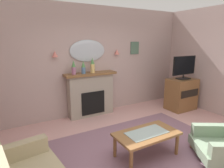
{
  "coord_description": "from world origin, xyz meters",
  "views": [
    {
      "loc": [
        -2.05,
        -2.22,
        1.99
      ],
      "look_at": [
        -0.08,
        1.22,
        1.06
      ],
      "focal_mm": 30.47,
      "sensor_mm": 36.0,
      "label": 1
    }
  ],
  "objects": [
    {
      "name": "mantel_vase_left",
      "position": [
        -0.34,
        2.22,
        1.32
      ],
      "size": [
        0.1,
        0.1,
        0.32
      ],
      "color": "#4C7093",
      "rests_on": "fireplace"
    },
    {
      "name": "fireplace",
      "position": [
        -0.14,
        2.25,
        0.57
      ],
      "size": [
        1.36,
        0.36,
        1.16
      ],
      "color": "gray",
      "rests_on": "ground"
    },
    {
      "name": "wall_sconce_left",
      "position": [
        -0.99,
        2.34,
        1.66
      ],
      "size": [
        0.14,
        0.14,
        0.14
      ],
      "primitive_type": "cone",
      "color": "#D17066"
    },
    {
      "name": "coffee_table",
      "position": [
        -0.06,
        0.06,
        0.38
      ],
      "size": [
        1.1,
        0.6,
        0.45
      ],
      "color": "brown",
      "rests_on": "ground"
    },
    {
      "name": "mantel_vase_centre",
      "position": [
        -0.09,
        2.22,
        1.34
      ],
      "size": [
        0.11,
        0.11,
        0.39
      ],
      "color": "tan",
      "rests_on": "fireplace"
    },
    {
      "name": "floor",
      "position": [
        0.0,
        0.0,
        -0.05
      ],
      "size": [
        6.74,
        5.84,
        0.1
      ],
      "primitive_type": "cube",
      "color": "#C6938E",
      "rests_on": "ground"
    },
    {
      "name": "wall_back",
      "position": [
        0.0,
        2.47,
        1.43
      ],
      "size": [
        6.74,
        0.1,
        2.85
      ],
      "primitive_type": "cube",
      "color": "#B29993",
      "rests_on": "ground"
    },
    {
      "name": "framed_picture",
      "position": [
        1.36,
        2.4,
        1.75
      ],
      "size": [
        0.28,
        0.03,
        0.36
      ],
      "primitive_type": "cube",
      "color": "#4C6B56"
    },
    {
      "name": "wall_sconce_right",
      "position": [
        0.71,
        2.34,
        1.66
      ],
      "size": [
        0.14,
        0.14,
        0.14
      ],
      "primitive_type": "cone",
      "color": "#D17066"
    },
    {
      "name": "tv_cabinet",
      "position": [
        2.32,
        1.38,
        0.45
      ],
      "size": [
        0.8,
        0.57,
        0.9
      ],
      "color": "brown",
      "rests_on": "ground"
    },
    {
      "name": "tv_flatscreen",
      "position": [
        2.32,
        1.36,
        1.25
      ],
      "size": [
        0.84,
        0.24,
        0.65
      ],
      "color": "black",
      "rests_on": "tv_cabinet"
    },
    {
      "name": "patterned_rug",
      "position": [
        0.0,
        0.2,
        0.01
      ],
      "size": [
        3.2,
        2.4,
        0.01
      ],
      "primitive_type": "cube",
      "color": "#7F5B6B",
      "rests_on": "ground"
    },
    {
      "name": "mantel_vase_right",
      "position": [
        -0.59,
        2.22,
        1.33
      ],
      "size": [
        0.1,
        0.1,
        0.34
      ],
      "color": "#9E6084",
      "rests_on": "fireplace"
    },
    {
      "name": "wall_mirror",
      "position": [
        -0.14,
        2.39,
        1.71
      ],
      "size": [
        0.96,
        0.06,
        0.56
      ],
      "primitive_type": "ellipsoid",
      "color": "#B2BCC6"
    }
  ]
}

